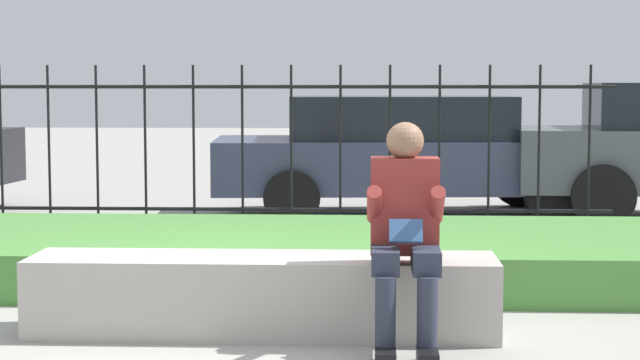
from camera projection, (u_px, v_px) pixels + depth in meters
ground_plane at (210, 333)px, 6.33m from camera, size 60.00×60.00×0.00m
stone_bench at (263, 299)px, 6.29m from camera, size 2.74×0.58×0.46m
person_seated_reader at (405, 226)px, 5.89m from camera, size 0.42×0.73×1.26m
grass_berm at (247, 255)px, 8.18m from camera, size 8.26×2.35×0.34m
iron_fence at (267, 152)px, 9.73m from camera, size 6.26×0.03×1.65m
car_parked_center at (409, 152)px, 11.97m from camera, size 4.55×2.19×1.34m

